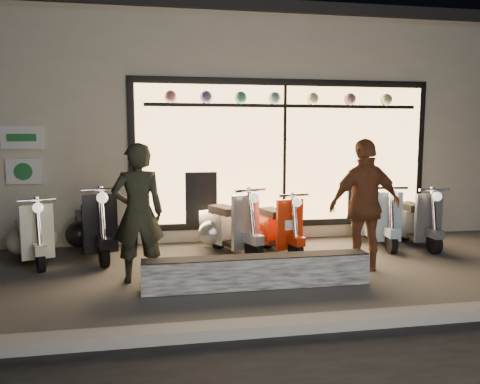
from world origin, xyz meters
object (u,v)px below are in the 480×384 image
(woman, at_px, (365,205))
(man, at_px, (138,213))
(graffiti_barrier, at_px, (257,272))
(scooter_silver, at_px, (226,226))
(scooter_red, at_px, (274,227))

(woman, bearing_deg, man, -7.75)
(graffiti_barrier, bearing_deg, scooter_silver, 93.49)
(man, bearing_deg, graffiti_barrier, 154.04)
(scooter_silver, height_order, scooter_red, scooter_silver)
(scooter_red, xyz_separation_m, woman, (0.97, -1.29, 0.53))
(scooter_silver, xyz_separation_m, scooter_red, (0.77, -0.11, -0.03))
(man, bearing_deg, woman, 172.47)
(graffiti_barrier, relative_size, scooter_silver, 1.97)
(scooter_silver, xyz_separation_m, man, (-1.34, -1.35, 0.48))
(scooter_silver, distance_m, scooter_red, 0.78)
(scooter_red, distance_m, woman, 1.70)
(scooter_red, bearing_deg, man, -162.99)
(graffiti_barrier, bearing_deg, scooter_red, 69.49)
(scooter_silver, bearing_deg, graffiti_barrier, -110.38)
(scooter_red, distance_m, man, 2.50)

